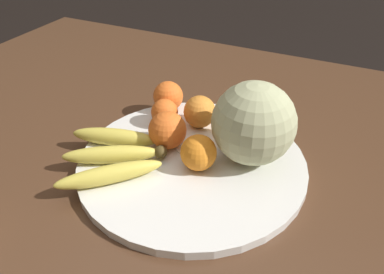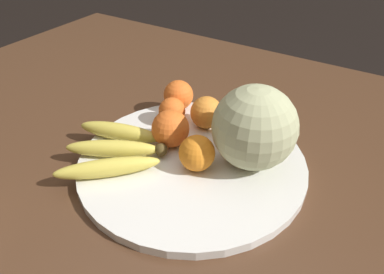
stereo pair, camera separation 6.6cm
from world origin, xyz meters
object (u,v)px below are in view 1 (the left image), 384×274
object	(u,v)px
banana_bunch	(113,154)
orange_front_right	(168,96)
produce_tag	(192,156)
fruit_bowl	(192,162)
orange_back_left	(200,112)
orange_back_right	(165,112)
melon	(254,123)
kitchen_table	(200,190)
orange_mid_center	(198,153)
orange_front_left	(168,129)

from	to	relation	value
banana_bunch	orange_front_right	world-z (taller)	orange_front_right
produce_tag	banana_bunch	bearing A→B (deg)	62.75
banana_bunch	orange_front_right	xyz separation A→B (m)	(-0.00, -0.21, 0.02)
fruit_bowl	orange_back_left	distance (m)	0.12
produce_tag	orange_back_right	bearing A→B (deg)	-6.37
orange_front_right	orange_back_left	size ratio (longest dim) A/B	0.98
melon	produce_tag	distance (m)	0.13
kitchen_table	produce_tag	distance (m)	0.09
produce_tag	fruit_bowl	bearing A→B (deg)	142.09
banana_bunch	orange_mid_center	size ratio (longest dim) A/B	3.37
banana_bunch	orange_front_left	size ratio (longest dim) A/B	3.00
banana_bunch	orange_mid_center	xyz separation A→B (m)	(-0.15, -0.05, 0.01)
orange_mid_center	produce_tag	world-z (taller)	orange_mid_center
banana_bunch	kitchen_table	bearing A→B (deg)	-177.39
orange_front_left	banana_bunch	bearing A→B (deg)	53.50
orange_front_right	banana_bunch	bearing A→B (deg)	89.63
banana_bunch	orange_front_left	distance (m)	0.11
kitchen_table	orange_front_right	size ratio (longest dim) A/B	25.31
orange_front_left	produce_tag	xyz separation A→B (m)	(-0.06, 0.01, -0.03)
orange_front_left	orange_back_left	distance (m)	0.09
orange_mid_center	orange_back_left	world-z (taller)	orange_back_left
orange_mid_center	orange_back_left	size ratio (longest dim) A/B	0.97
kitchen_table	banana_bunch	size ratio (longest dim) A/B	7.62
kitchen_table	orange_mid_center	distance (m)	0.13
fruit_bowl	produce_tag	distance (m)	0.01
kitchen_table	orange_front_left	bearing A→B (deg)	-2.22
kitchen_table	orange_front_left	world-z (taller)	orange_front_left
orange_back_left	orange_back_right	size ratio (longest dim) A/B	1.19
fruit_bowl	produce_tag	size ratio (longest dim) A/B	5.24
kitchen_table	orange_back_right	bearing A→B (deg)	-30.74
fruit_bowl	melon	world-z (taller)	melon
fruit_bowl	orange_back_right	xyz separation A→B (m)	(0.10, -0.08, 0.04)
banana_bunch	orange_back_right	size ratio (longest dim) A/B	3.88
orange_mid_center	orange_back_right	distance (m)	0.16
kitchen_table	orange_front_right	distance (m)	0.22
orange_front_right	orange_back_left	bearing A→B (deg)	160.87
orange_front_right	produce_tag	bearing A→B (deg)	132.27
melon	orange_back_right	size ratio (longest dim) A/B	2.67
banana_bunch	orange_front_right	size ratio (longest dim) A/B	3.32
kitchen_table	fruit_bowl	bearing A→B (deg)	64.53
melon	fruit_bowl	bearing A→B (deg)	28.66
fruit_bowl	melon	distance (m)	0.14
orange_mid_center	orange_back_left	distance (m)	0.14
kitchen_table	orange_back_right	world-z (taller)	orange_back_right
orange_front_left	fruit_bowl	bearing A→B (deg)	160.89
banana_bunch	orange_front_left	xyz separation A→B (m)	(-0.07, -0.09, 0.02)
melon	orange_back_left	bearing A→B (deg)	-24.06
orange_front_left	kitchen_table	bearing A→B (deg)	177.78
fruit_bowl	orange_back_right	size ratio (longest dim) A/B	7.47
fruit_bowl	orange_back_left	bearing A→B (deg)	-72.63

